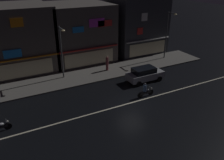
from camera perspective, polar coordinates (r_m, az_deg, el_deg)
name	(u,v)px	position (r m, az deg, el deg)	size (l,w,h in m)	color
ground_plane	(132,103)	(22.75, 4.84, -5.57)	(140.00, 140.00, 0.00)	black
lane_divider_stripe	(132,103)	(22.75, 4.84, -5.55)	(29.04, 0.16, 0.01)	beige
sidewalk_far	(97,73)	(29.05, -3.59, 1.69)	(30.57, 4.61, 0.14)	#5B5954
storefront_left_block	(136,24)	(36.76, 5.95, 13.49)	(7.73, 6.74, 8.60)	#383A3F
storefront_center_block	(77,32)	(33.71, -8.49, 11.57)	(8.45, 8.73, 7.74)	#56514C
storefront_right_block	(7,39)	(31.88, -24.32, 9.13)	(10.67, 8.57, 8.02)	#56514C
streetlamp_west	(62,48)	(26.82, -12.22, 7.59)	(0.44, 1.64, 6.03)	#47494C
streetlamp_mid	(168,31)	(33.78, 13.50, 11.49)	(0.44, 1.64, 6.54)	#47494C
pedestrian_on_sidewalk	(107,63)	(29.40, -1.20, 4.06)	(0.34, 0.34, 1.91)	brown
parked_car_near_kerb	(145,74)	(27.00, 8.03, 1.46)	(4.30, 1.98, 1.67)	#9EA0A5
motorcycle_lead	(145,91)	(23.72, 8.16, -2.64)	(1.90, 0.60, 1.52)	black
traffic_cone	(128,76)	(27.66, 3.89, 0.91)	(0.36, 0.36, 0.55)	orange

